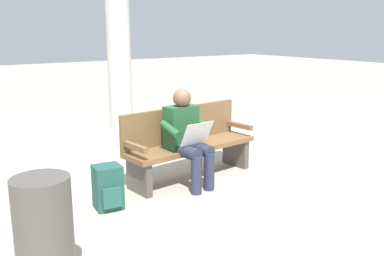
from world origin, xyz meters
TOP-DOWN VIEW (x-y plane):
  - ground_plane at (0.00, 0.00)m, footprint 40.00×40.00m
  - bench_near at (0.01, -0.07)m, footprint 1.83×0.62m
  - person_seated at (0.20, 0.18)m, footprint 0.59×0.59m
  - backpack at (1.28, 0.26)m, footprint 0.32×0.33m
  - support_pillar at (-0.58, -3.12)m, footprint 0.44×0.44m
  - trash_bin at (2.26, 1.34)m, footprint 0.41×0.41m

SIDE VIEW (x-z plane):
  - ground_plane at x=0.00m, z-range 0.00..0.00m
  - backpack at x=1.28m, z-range 0.00..0.47m
  - trash_bin at x=2.26m, z-range 0.00..0.86m
  - bench_near at x=0.01m, z-range 0.01..0.91m
  - person_seated at x=0.20m, z-range 0.04..1.22m
  - support_pillar at x=-0.58m, z-range 0.00..3.30m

